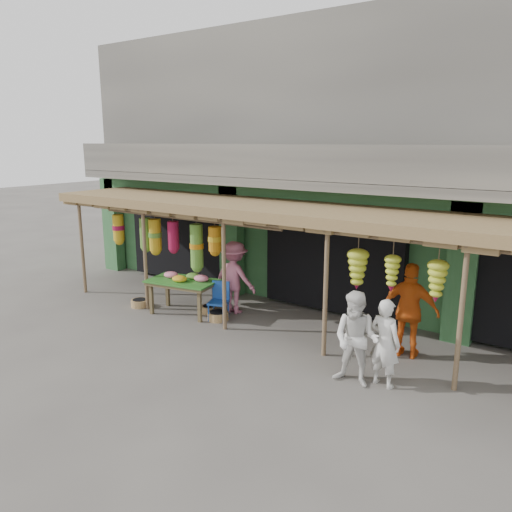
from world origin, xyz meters
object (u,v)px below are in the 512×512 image
Objects in this scene: flower_table at (184,282)px; person_front at (385,343)px; person_shopper at (235,277)px; person_right at (356,339)px; blue_chair at (219,298)px; person_vendor at (410,311)px.

flower_table is 1.15× the size of person_front.
flower_table is 1.26m from person_shopper.
person_right is (-0.42, -0.25, 0.05)m from person_front.
blue_chair is 4.57m from person_front.
person_vendor is at bearing -13.89° from blue_chair.
person_vendor is at bearing -3.10° from flower_table.
person_right is 4.41m from person_shopper.
flower_table is 1.99× the size of blue_chair.
flower_table is 1.02m from blue_chair.
person_shopper is (0.02, 0.58, 0.39)m from blue_chair.
person_front is at bearing 160.40° from person_shopper.
person_right reaches higher than blue_chair.
person_right is (4.99, -1.06, 0.04)m from flower_table.
person_right is at bearing 155.55° from person_shopper.
person_vendor is (0.39, 1.68, 0.11)m from person_right.
person_shopper is (-4.01, 1.84, 0.06)m from person_right.
person_front reaches higher than blue_chair.
person_right is at bearing -36.66° from blue_chair.
person_right is 1.72m from person_vendor.
blue_chair is 0.54× the size of person_right.
flower_table is at bearing 165.29° from person_right.
person_vendor is (4.41, 0.42, 0.44)m from blue_chair.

